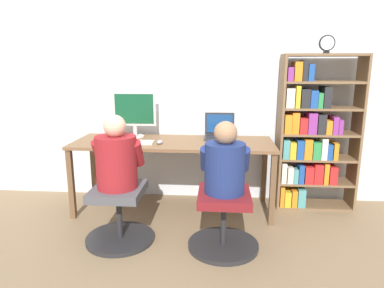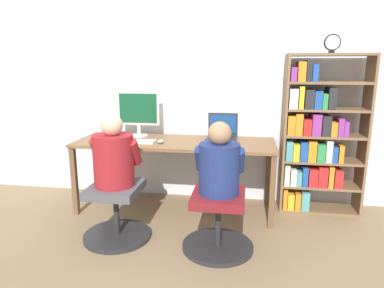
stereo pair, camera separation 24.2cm
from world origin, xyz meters
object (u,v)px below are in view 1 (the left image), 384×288
object	(u,v)px
laptop	(219,133)
desktop_monitor	(134,113)
keyboard	(130,142)
desk_clock	(327,44)
office_chair_left	(119,214)
person_at_monitor	(116,158)
office_chair_right	(224,220)
bookshelf	(310,136)
person_at_laptop	(225,163)

from	to	relation	value
laptop	desktop_monitor	bearing A→B (deg)	-178.95
keyboard	desk_clock	size ratio (longest dim) A/B	2.71
office_chair_left	person_at_monitor	bearing A→B (deg)	90.00
keyboard	office_chair_left	xyz separation A→B (m)	(0.03, -0.57, -0.49)
laptop	office_chair_right	world-z (taller)	laptop
person_at_monitor	bookshelf	bearing A→B (deg)	26.22
laptop	desk_clock	world-z (taller)	desk_clock
office_chair_left	desk_clock	world-z (taller)	desk_clock
laptop	keyboard	distance (m)	0.92
person_at_laptop	laptop	bearing A→B (deg)	92.76
desktop_monitor	laptop	world-z (taller)	desktop_monitor
laptop	office_chair_left	distance (m)	1.33
office_chair_left	desk_clock	size ratio (longest dim) A/B	3.45
keyboard	bookshelf	bearing A→B (deg)	9.29
desktop_monitor	person_at_monitor	size ratio (longest dim) A/B	0.80
desktop_monitor	person_at_laptop	xyz separation A→B (m)	(0.93, -0.92, -0.26)
keyboard	desktop_monitor	bearing A→B (deg)	95.00
desktop_monitor	laptop	size ratio (longest dim) A/B	1.55
person_at_monitor	bookshelf	world-z (taller)	bookshelf
office_chair_right	bookshelf	world-z (taller)	bookshelf
office_chair_left	bookshelf	distance (m)	2.01
keyboard	office_chair_right	world-z (taller)	keyboard
bookshelf	desk_clock	xyz separation A→B (m)	(0.07, -0.07, 0.90)
person_at_laptop	bookshelf	world-z (taller)	bookshelf
laptop	office_chair_right	size ratio (longest dim) A/B	0.53
laptop	office_chair_left	size ratio (longest dim) A/B	0.53
office_chair_left	person_at_laptop	bearing A→B (deg)	-2.73
bookshelf	laptop	bearing A→B (deg)	178.06
laptop	desk_clock	bearing A→B (deg)	-5.57
desktop_monitor	person_at_monitor	world-z (taller)	desktop_monitor
person_at_laptop	desktop_monitor	bearing A→B (deg)	135.33
person_at_laptop	desk_clock	distance (m)	1.57
keyboard	office_chair_right	xyz separation A→B (m)	(0.90, -0.62, -0.49)
desktop_monitor	office_chair_left	size ratio (longest dim) A/B	0.83
bookshelf	office_chair_right	bearing A→B (deg)	-133.82
laptop	person_at_monitor	xyz separation A→B (m)	(-0.83, -0.89, -0.04)
person_at_laptop	desk_clock	world-z (taller)	desk_clock
desktop_monitor	office_chair_right	xyz separation A→B (m)	(0.93, -0.92, -0.73)
desktop_monitor	desk_clock	world-z (taller)	desk_clock
bookshelf	keyboard	bearing A→B (deg)	-170.71
desktop_monitor	office_chair_right	bearing A→B (deg)	-44.79
office_chair_right	desk_clock	distance (m)	1.89
desktop_monitor	laptop	distance (m)	0.91
desktop_monitor	person_at_laptop	bearing A→B (deg)	-44.67
office_chair_left	bookshelf	world-z (taller)	bookshelf
office_chair_right	laptop	bearing A→B (deg)	92.75
person_at_monitor	office_chair_left	bearing A→B (deg)	-90.00
desktop_monitor	desk_clock	distance (m)	1.99
desk_clock	office_chair_left	bearing A→B (deg)	-156.22
desktop_monitor	person_at_monitor	distance (m)	0.91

